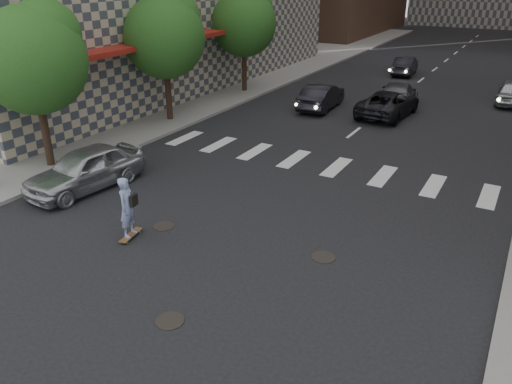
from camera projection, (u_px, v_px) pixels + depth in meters
ground at (191, 259)px, 14.49m from camera, size 160.00×160.00×0.00m
sidewalk_left at (193, 81)px, 36.83m from camera, size 13.00×80.00×0.15m
tree_a at (35, 55)px, 19.31m from camera, size 4.20×4.20×6.60m
tree_b at (166, 33)px, 25.65m from camera, size 4.20×4.20×6.60m
tree_c at (246, 20)px, 32.00m from camera, size 4.20×4.20×6.60m
manhole_a at (170, 321)px, 11.96m from camera, size 0.70×0.70×0.02m
manhole_b at (164, 226)px, 16.33m from camera, size 0.70×0.70×0.02m
manhole_c at (323, 257)px, 14.59m from camera, size 0.70×0.70×0.02m
skateboarder at (128, 207)px, 15.22m from camera, size 0.58×1.05×2.03m
silver_sedan at (85, 169)px, 18.83m from camera, size 2.44×4.90×1.60m
traffic_car_a at (321, 96)px, 29.62m from camera, size 1.86×4.58×1.48m
traffic_car_b at (398, 95)px, 30.02m from camera, size 2.70×5.29×1.47m
traffic_car_c at (388, 103)px, 28.21m from camera, size 2.72×5.28×1.42m
traffic_car_e at (405, 66)px, 39.12m from camera, size 1.80×4.27×1.37m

